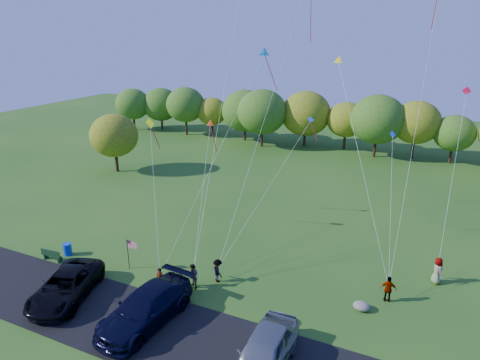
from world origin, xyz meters
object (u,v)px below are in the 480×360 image
(park_bench, at_px, (51,255))
(trash_barrel, at_px, (68,249))
(flyer_d, at_px, (388,289))
(flyer_a, at_px, (160,279))
(flyer_b, at_px, (193,277))
(flyer_e, at_px, (437,271))
(flyer_c, at_px, (218,271))
(minivan_dark, at_px, (66,286))
(minivan_navy, at_px, (145,308))
(minivan_silver, at_px, (264,353))

(park_bench, height_order, trash_barrel, park_bench)
(flyer_d, xyz_separation_m, park_bench, (-23.00, -5.27, -0.37))
(flyer_a, xyz_separation_m, trash_barrel, (-9.01, 0.85, -0.32))
(flyer_b, height_order, flyer_e, flyer_e)
(flyer_c, xyz_separation_m, flyer_d, (10.66, 2.51, 0.04))
(trash_barrel, bearing_deg, park_bench, -107.32)
(trash_barrel, bearing_deg, minivan_dark, -44.57)
(minivan_dark, bearing_deg, minivan_navy, -16.45)
(minivan_navy, bearing_deg, minivan_dark, -173.61)
(minivan_navy, relative_size, flyer_c, 4.05)
(flyer_e, distance_m, park_bench, 27.15)
(minivan_silver, bearing_deg, flyer_e, 57.22)
(minivan_silver, relative_size, trash_barrel, 6.27)
(minivan_navy, distance_m, trash_barrel, 11.02)
(minivan_dark, xyz_separation_m, minivan_navy, (6.00, 0.17, 0.11))
(flyer_b, bearing_deg, minivan_navy, -68.63)
(minivan_navy, relative_size, flyer_b, 3.85)
(flyer_d, bearing_deg, flyer_e, -135.24)
(minivan_dark, bearing_deg, flyer_d, 6.18)
(flyer_e, bearing_deg, trash_barrel, 76.93)
(minivan_dark, relative_size, flyer_d, 3.55)
(minivan_dark, height_order, minivan_silver, minivan_silver)
(minivan_dark, bearing_deg, park_bench, 128.88)
(minivan_dark, distance_m, flyer_d, 20.16)
(minivan_dark, xyz_separation_m, flyer_b, (6.63, 4.38, -0.05))
(flyer_a, xyz_separation_m, park_bench, (-9.38, -0.32, -0.28))
(minivan_navy, xyz_separation_m, flyer_b, (0.63, 4.21, -0.16))
(minivan_silver, xyz_separation_m, flyer_d, (4.87, 8.58, -0.18))
(minivan_navy, xyz_separation_m, flyer_e, (15.07, 11.63, -0.09))
(minivan_navy, relative_size, trash_barrel, 7.22)
(flyer_d, xyz_separation_m, trash_barrel, (-22.63, -4.09, -0.40))
(flyer_e, height_order, park_bench, flyer_e)
(park_bench, bearing_deg, trash_barrel, 67.66)
(park_bench, bearing_deg, flyer_b, 1.95)
(minivan_navy, height_order, minivan_silver, minivan_silver)
(flyer_d, distance_m, flyer_e, 4.43)
(flyer_e, distance_m, trash_barrel, 26.44)
(flyer_b, distance_m, flyer_d, 12.38)
(minivan_dark, xyz_separation_m, park_bench, (-4.61, 3.00, -0.42))
(minivan_dark, xyz_separation_m, trash_barrel, (-4.24, 4.18, -0.45))
(flyer_d, bearing_deg, flyer_a, 12.03)
(minivan_dark, relative_size, flyer_b, 3.55)
(flyer_a, relative_size, flyer_b, 0.90)
(flyer_d, bearing_deg, minivan_dark, 16.28)
(minivan_dark, relative_size, flyer_a, 3.95)
(flyer_a, relative_size, flyer_d, 0.90)
(flyer_c, bearing_deg, park_bench, 51.38)
(minivan_silver, bearing_deg, flyer_c, 132.81)
(flyer_e, xyz_separation_m, park_bench, (-25.68, -8.79, -0.44))
(flyer_b, relative_size, flyer_c, 1.05)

